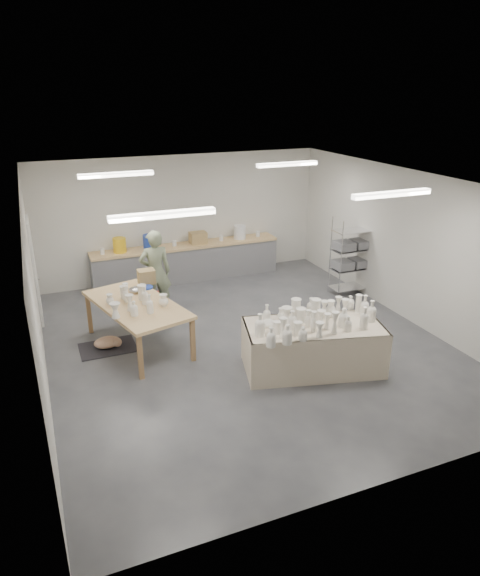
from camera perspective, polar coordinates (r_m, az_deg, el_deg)
name	(u,v)px	position (r m, az deg, el deg)	size (l,w,h in m)	color
room	(238,236)	(8.93, -0.20, 5.75)	(8.00, 8.02, 3.00)	#424449
back_counter	(187,261)	(12.68, -5.93, 3.02)	(4.60, 0.60, 1.24)	tan
wire_shelf	(351,255)	(11.90, 12.28, 3.58)	(0.88, 0.48, 1.80)	silver
drying_table	(313,345)	(8.73, 8.11, -6.24)	(2.48, 1.64, 1.18)	olive
work_table	(137,302)	(9.45, -11.37, -1.53)	(1.69, 2.50, 1.19)	tan
rug	(108,348)	(9.79, -14.48, -6.42)	(1.00, 0.70, 0.02)	black
cat	(109,342)	(9.72, -14.40, -5.85)	(0.55, 0.46, 0.21)	white
potter	(155,272)	(10.77, -9.38, 1.75)	(0.65, 0.43, 1.79)	gray
red_stool	(154,295)	(11.23, -9.52, -0.77)	(0.36, 0.36, 0.31)	red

